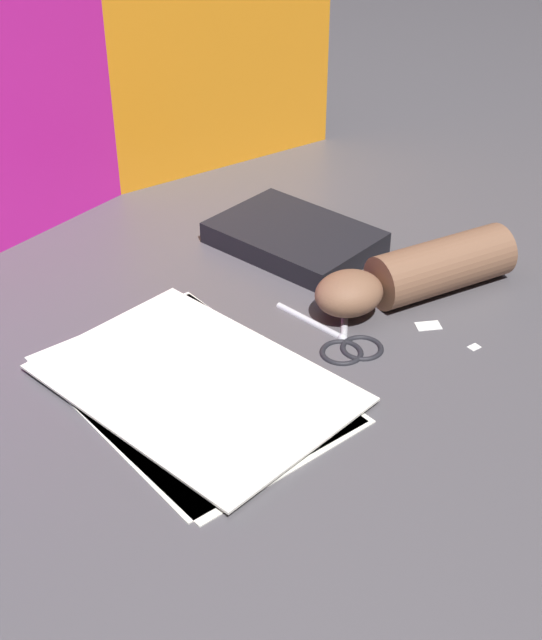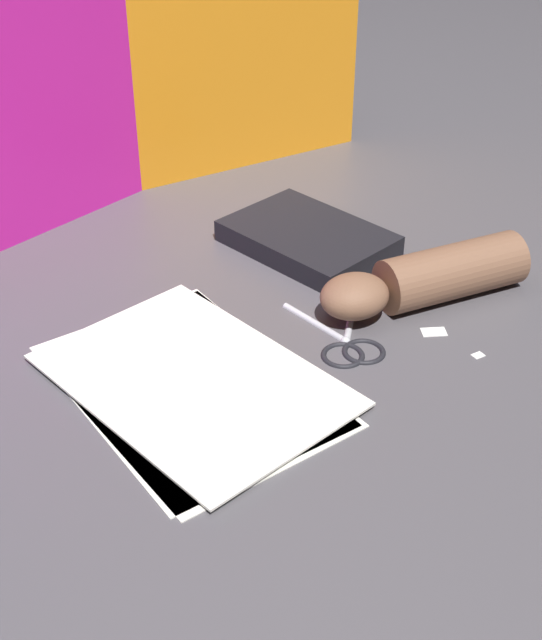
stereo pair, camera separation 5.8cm
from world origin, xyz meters
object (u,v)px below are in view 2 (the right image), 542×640
at_px(hand_forearm, 427,278).
at_px(scissors, 347,340).
at_px(paper_stack, 190,383).
at_px(book_closed, 308,238).

bearing_deg(hand_forearm, scissors, -177.15).
height_order(paper_stack, hand_forearm, hand_forearm).
bearing_deg(hand_forearm, paper_stack, 173.23).
bearing_deg(paper_stack, hand_forearm, -6.77).
bearing_deg(scissors, paper_stack, 166.43).
bearing_deg(scissors, book_closed, 60.97).
relative_size(scissors, hand_forearm, 0.56).
relative_size(paper_stack, book_closed, 1.49).
relative_size(book_closed, scissors, 1.45).
xyz_separation_m(scissors, hand_forearm, (0.14, 0.01, 0.03)).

